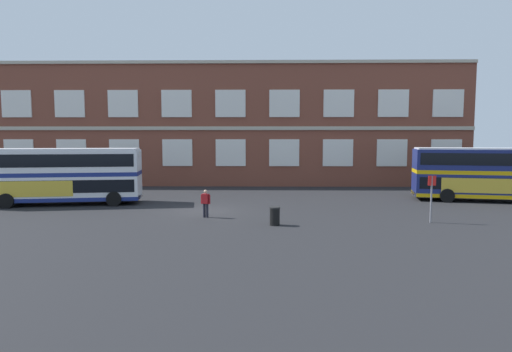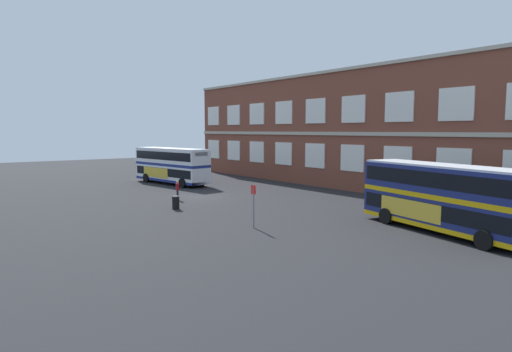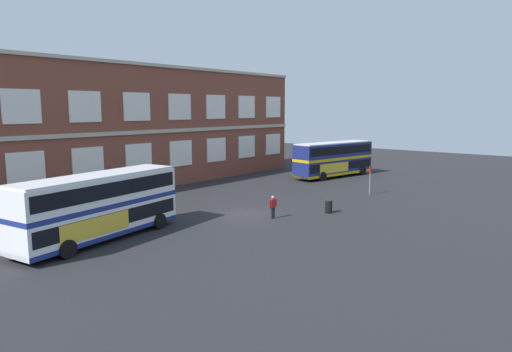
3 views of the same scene
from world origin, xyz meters
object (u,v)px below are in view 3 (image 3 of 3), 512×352
double_decker_middle (334,159)px  station_litter_bin (329,206)px  waiting_passenger (273,206)px  double_decker_near (99,206)px  bus_stand_flag (370,177)px

double_decker_middle → station_litter_bin: 19.06m
waiting_passenger → double_decker_middle: bearing=18.5°
double_decker_near → double_decker_middle: (31.85, 2.10, 0.00)m
station_litter_bin → bus_stand_flag: bearing=5.7°
double_decker_middle → bus_stand_flag: 11.30m
double_decker_near → double_decker_middle: same height
double_decker_near → station_litter_bin: double_decker_near is taller
double_decker_near → waiting_passenger: (11.08, -4.83, -1.22)m
double_decker_near → double_decker_middle: size_ratio=1.00×
station_litter_bin → double_decker_near: bearing=155.1°
double_decker_middle → bus_stand_flag: size_ratio=4.18×
double_decker_near → station_litter_bin: size_ratio=10.93×
double_decker_middle → station_litter_bin: size_ratio=10.96×
station_litter_bin → double_decker_middle: bearing=28.9°
waiting_passenger → double_decker_near: bearing=156.5°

